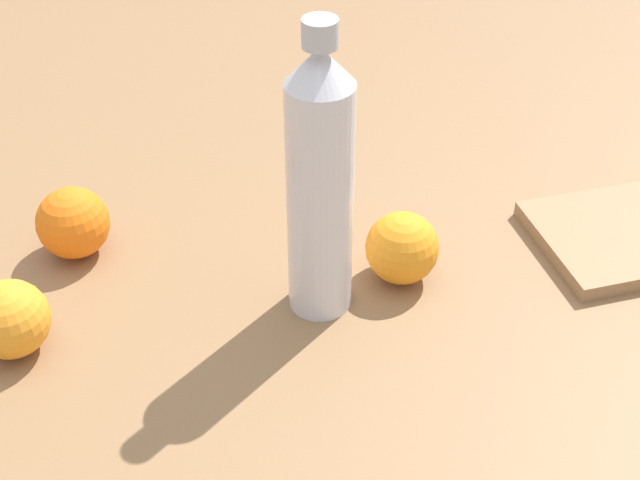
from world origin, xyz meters
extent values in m
plane|color=olive|center=(0.00, 0.00, 0.00)|extent=(2.40, 2.40, 0.00)
cylinder|color=silver|center=(-0.01, -0.05, 0.13)|extent=(0.06, 0.06, 0.25)
cone|color=silver|center=(-0.01, -0.05, 0.27)|extent=(0.06, 0.06, 0.04)
cylinder|color=#B2B7BF|center=(-0.01, -0.05, 0.30)|extent=(0.03, 0.03, 0.02)
sphere|color=orange|center=(0.08, -0.06, 0.04)|extent=(0.08, 0.08, 0.08)
sphere|color=orange|center=(-0.29, 0.07, 0.04)|extent=(0.08, 0.08, 0.08)
sphere|color=orange|center=(-0.18, 0.18, 0.04)|extent=(0.08, 0.08, 0.08)
camera|label=1|loc=(-0.42, -0.61, 0.62)|focal=49.99mm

